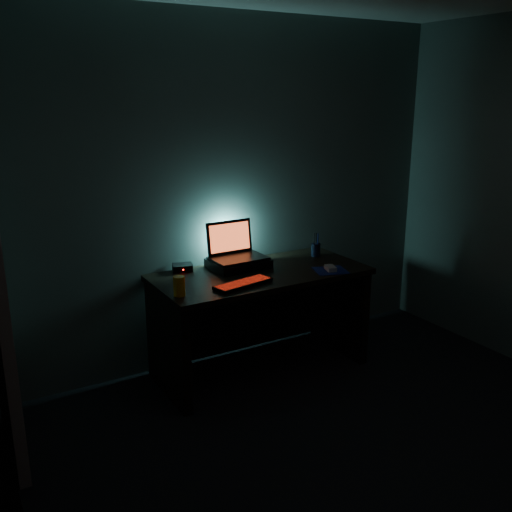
{
  "coord_description": "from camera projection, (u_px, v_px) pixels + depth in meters",
  "views": [
    {
      "loc": [
        -1.94,
        -1.65,
        1.96
      ],
      "look_at": [
        -0.07,
        1.57,
        0.89
      ],
      "focal_mm": 40.0,
      "sensor_mm": 36.0,
      "label": 1
    }
  ],
  "objects": [
    {
      "name": "keyboard",
      "position": [
        243.0,
        284.0,
        3.69
      ],
      "size": [
        0.42,
        0.2,
        0.03
      ],
      "rotation": [
        0.0,
        0.0,
        0.19
      ],
      "color": "black",
      "rests_on": "desk"
    },
    {
      "name": "router",
      "position": [
        182.0,
        267.0,
        4.0
      ],
      "size": [
        0.17,
        0.15,
        0.05
      ],
      "rotation": [
        0.0,
        0.0,
        -0.31
      ],
      "color": "black",
      "rests_on": "desk"
    },
    {
      "name": "room",
      "position": [
        449.0,
        260.0,
        2.5
      ],
      "size": [
        3.5,
        4.0,
        2.5
      ],
      "color": "black",
      "rests_on": "ground"
    },
    {
      "name": "juice_glass",
      "position": [
        179.0,
        286.0,
        3.5
      ],
      "size": [
        0.09,
        0.09,
        0.12
      ],
      "primitive_type": "cylinder",
      "rotation": [
        0.0,
        0.0,
        0.22
      ],
      "color": "orange",
      "rests_on": "desk"
    },
    {
      "name": "pen_cup",
      "position": [
        316.0,
        250.0,
        4.35
      ],
      "size": [
        0.08,
        0.08,
        0.1
      ],
      "primitive_type": "cylinder",
      "rotation": [
        0.0,
        0.0,
        -0.1
      ],
      "color": "black",
      "rests_on": "desk"
    },
    {
      "name": "riser",
      "position": [
        238.0,
        264.0,
        4.07
      ],
      "size": [
        0.41,
        0.31,
        0.06
      ],
      "primitive_type": "cube",
      "rotation": [
        0.0,
        0.0,
        0.02
      ],
      "color": "black",
      "rests_on": "desk"
    },
    {
      "name": "laptop",
      "position": [
        235.0,
        250.0,
        4.09
      ],
      "size": [
        0.39,
        0.29,
        0.26
      ],
      "rotation": [
        0.0,
        0.0,
        0.02
      ],
      "color": "black",
      "rests_on": "riser"
    },
    {
      "name": "mouse",
      "position": [
        330.0,
        268.0,
        4.0
      ],
      "size": [
        0.09,
        0.12,
        0.03
      ],
      "primitive_type": "cube",
      "rotation": [
        0.0,
        0.0,
        -0.31
      ],
      "color": "gray",
      "rests_on": "mousepad"
    },
    {
      "name": "mousepad",
      "position": [
        330.0,
        271.0,
        4.0
      ],
      "size": [
        0.27,
        0.26,
        0.0
      ],
      "primitive_type": "cube",
      "rotation": [
        0.0,
        0.0,
        -0.31
      ],
      "color": "#0B144D",
      "rests_on": "desk"
    },
    {
      "name": "desk",
      "position": [
        257.0,
        304.0,
        4.1
      ],
      "size": [
        1.5,
        0.7,
        0.75
      ],
      "color": "black",
      "rests_on": "ground"
    }
  ]
}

